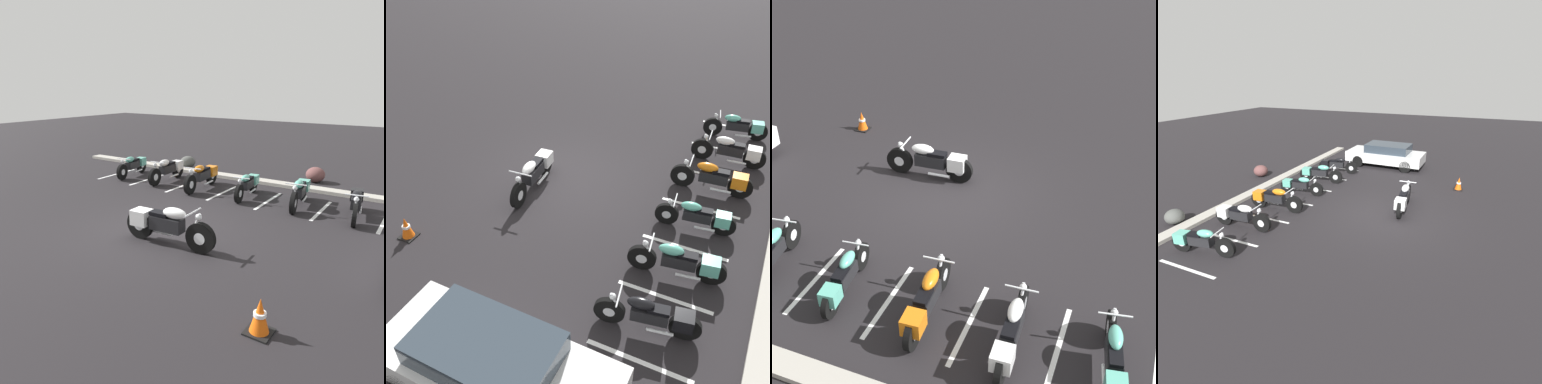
# 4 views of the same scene
# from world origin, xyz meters

# --- Properties ---
(ground) EXTENTS (60.00, 60.00, 0.00)m
(ground) POSITION_xyz_m (0.00, 0.00, 0.00)
(ground) COLOR black
(motorcycle_white_featured) EXTENTS (2.41, 0.68, 0.95)m
(motorcycle_white_featured) POSITION_xyz_m (0.65, -0.55, 0.50)
(motorcycle_white_featured) COLOR black
(motorcycle_white_featured) RESTS_ON ground
(parked_bike_0) EXTENTS (0.71, 2.07, 0.82)m
(parked_bike_0) POSITION_xyz_m (-4.72, 4.22, 0.44)
(parked_bike_0) COLOR black
(parked_bike_0) RESTS_ON ground
(parked_bike_1) EXTENTS (0.63, 2.23, 0.88)m
(parked_bike_1) POSITION_xyz_m (-2.97, 4.30, 0.47)
(parked_bike_1) COLOR black
(parked_bike_1) RESTS_ON ground
(parked_bike_2) EXTENTS (0.64, 2.27, 0.89)m
(parked_bike_2) POSITION_xyz_m (-1.27, 4.14, 0.47)
(parked_bike_2) COLOR black
(parked_bike_2) RESTS_ON ground
(parked_bike_3) EXTENTS (0.60, 2.01, 0.79)m
(parked_bike_3) POSITION_xyz_m (0.53, 4.10, 0.42)
(parked_bike_3) COLOR black
(parked_bike_3) RESTS_ON ground
(parked_bike_4) EXTENTS (0.69, 2.19, 0.86)m
(parked_bike_4) POSITION_xyz_m (2.30, 4.11, 0.46)
(parked_bike_4) COLOR black
(parked_bike_4) RESTS_ON ground
(parked_bike_5) EXTENTS (0.71, 2.12, 0.84)m
(parked_bike_5) POSITION_xyz_m (3.96, 3.97, 0.45)
(parked_bike_5) COLOR black
(parked_bike_5) RESTS_ON ground
(car_white) EXTENTS (1.89, 4.34, 1.29)m
(car_white) POSITION_xyz_m (6.27, 1.86, 0.68)
(car_white) COLOR black
(car_white) RESTS_ON ground
(concrete_curb) EXTENTS (18.00, 0.50, 0.12)m
(concrete_curb) POSITION_xyz_m (0.00, 6.04, 0.06)
(concrete_curb) COLOR #A8A399
(concrete_curb) RESTS_ON ground
(landscape_rock_0) EXTENTS (0.90, 0.92, 0.54)m
(landscape_rock_0) POSITION_xyz_m (-3.67, 6.65, 0.27)
(landscape_rock_0) COLOR #4B4D4A
(landscape_rock_0) RESTS_ON ground
(landscape_rock_1) EXTENTS (1.00, 1.00, 0.58)m
(landscape_rock_1) POSITION_xyz_m (1.85, 7.29, 0.29)
(landscape_rock_1) COLOR brown
(landscape_rock_1) RESTS_ON ground
(traffic_cone) EXTENTS (0.40, 0.40, 0.59)m
(traffic_cone) POSITION_xyz_m (3.87, -2.35, 0.28)
(traffic_cone) COLOR black
(traffic_cone) RESTS_ON ground
(stall_line_0) EXTENTS (0.10, 2.10, 0.00)m
(stall_line_0) POSITION_xyz_m (-5.46, 3.98, 0.00)
(stall_line_0) COLOR white
(stall_line_0) RESTS_ON ground
(stall_line_1) EXTENTS (0.10, 2.10, 0.00)m
(stall_line_1) POSITION_xyz_m (-3.76, 3.98, 0.00)
(stall_line_1) COLOR white
(stall_line_1) RESTS_ON ground
(stall_line_2) EXTENTS (0.10, 2.10, 0.00)m
(stall_line_2) POSITION_xyz_m (-2.06, 3.98, 0.00)
(stall_line_2) COLOR white
(stall_line_2) RESTS_ON ground
(stall_line_3) EXTENTS (0.10, 2.10, 0.00)m
(stall_line_3) POSITION_xyz_m (-0.37, 3.98, 0.00)
(stall_line_3) COLOR white
(stall_line_3) RESTS_ON ground
(stall_line_4) EXTENTS (0.10, 2.10, 0.00)m
(stall_line_4) POSITION_xyz_m (1.33, 3.98, 0.00)
(stall_line_4) COLOR white
(stall_line_4) RESTS_ON ground
(stall_line_5) EXTENTS (0.10, 2.10, 0.00)m
(stall_line_5) POSITION_xyz_m (3.03, 3.98, 0.00)
(stall_line_5) COLOR white
(stall_line_5) RESTS_ON ground
(stall_line_6) EXTENTS (0.10, 2.10, 0.00)m
(stall_line_6) POSITION_xyz_m (4.73, 3.98, 0.00)
(stall_line_6) COLOR white
(stall_line_6) RESTS_ON ground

